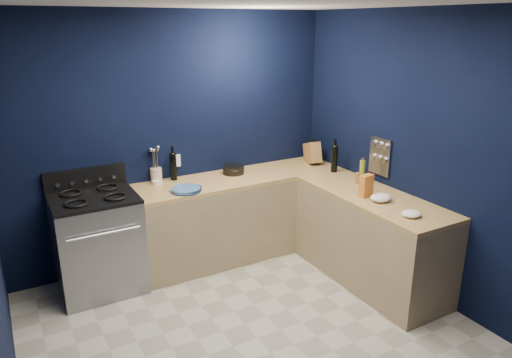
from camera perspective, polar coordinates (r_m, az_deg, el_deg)
floor at (r=4.13m, az=0.16°, el=-18.60°), size 3.50×3.50×0.02m
wall_back at (r=5.05m, az=-9.75°, el=4.63°), size 3.50×0.02×2.60m
wall_right at (r=4.59m, az=19.68°, el=2.47°), size 0.02×3.50×2.60m
wall_front at (r=2.29m, az=23.16°, el=-13.93°), size 3.50×0.02×2.60m
cab_back at (r=5.26m, az=-1.86°, el=-4.53°), size 2.30×0.63×0.86m
top_back at (r=5.10m, az=-1.91°, el=0.14°), size 2.30×0.63×0.04m
cab_right at (r=4.85m, az=13.49°, el=-7.12°), size 0.63×1.67×0.86m
top_right at (r=4.68m, az=13.89°, el=-2.12°), size 0.63×1.67×0.04m
gas_range at (r=4.79m, az=-18.37°, el=-7.50°), size 0.76×0.66×0.92m
oven_door at (r=4.51m, az=-17.52°, el=-9.19°), size 0.59×0.02×0.42m
cooktop at (r=4.61m, az=-18.95°, el=-2.17°), size 0.76×0.66×0.03m
backguard at (r=4.86m, az=-19.76°, el=0.09°), size 0.76×0.06×0.20m
spice_panel at (r=4.97m, az=14.63°, el=2.65°), size 0.02×0.28×0.38m
wall_outlet at (r=5.08m, az=-9.53°, el=2.17°), size 0.09×0.02×0.13m
plate_stack at (r=4.68m, az=-8.38°, el=-1.28°), size 0.35×0.35×0.04m
ramekin at (r=4.94m, az=-11.79°, el=-0.40°), size 0.13×0.13×0.04m
utensil_crock at (r=5.00m, az=-11.86°, el=0.48°), size 0.14×0.14×0.15m
wine_bottle_back at (r=5.01m, az=-9.87°, el=1.44°), size 0.08×0.08×0.28m
lemon_basket at (r=5.17m, az=-2.71°, el=1.12°), size 0.29×0.29×0.09m
knife_block at (r=5.57m, az=6.78°, el=3.10°), size 0.19×0.31×0.30m
wine_bottle_right at (r=5.28m, az=9.39°, el=2.35°), size 0.08×0.08×0.29m
oil_bottle at (r=4.96m, az=12.60°, el=0.85°), size 0.07×0.07×0.24m
spice_jar_near at (r=4.96m, az=12.09°, el=0.12°), size 0.06×0.06×0.11m
spice_jar_far at (r=4.81m, az=12.94°, el=-0.66°), size 0.06×0.06×0.09m
crouton_bag at (r=4.58m, az=13.05°, el=-0.80°), size 0.16×0.10×0.21m
towel_front at (r=4.52m, az=14.74°, el=-2.17°), size 0.23×0.20×0.07m
towel_end at (r=4.24m, az=18.12°, el=-3.98°), size 0.18×0.16×0.05m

